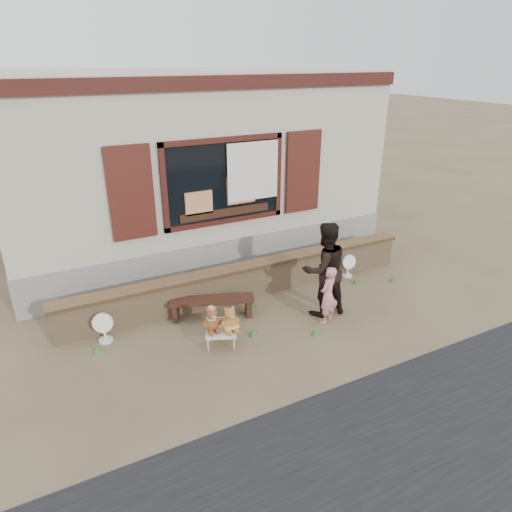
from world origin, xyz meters
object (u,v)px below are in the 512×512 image
folding_chair (221,332)px  teddy_bear_right (230,318)px  teddy_bear_left (212,319)px  child (328,295)px  adult (324,269)px  bench (212,304)px

folding_chair → teddy_bear_right: (0.13, -0.06, 0.24)m
folding_chair → teddy_bear_left: bearing=180.0°
child → teddy_bear_right: bearing=-29.6°
folding_chair → teddy_bear_right: size_ratio=1.43×
child → adult: (0.11, 0.30, 0.34)m
folding_chair → child: (1.93, -0.16, 0.26)m
child → bench: bearing=-57.8°
folding_chair → adult: 2.13m
teddy_bear_right → adult: 1.95m
bench → child: (1.72, -1.05, 0.25)m
teddy_bear_right → adult: bearing=30.2°
teddy_bear_left → teddy_bear_right: bearing=0.0°
teddy_bear_left → adult: bearing=26.4°
folding_chair → child: 1.95m
teddy_bear_left → teddy_bear_right: 0.28m
folding_chair → teddy_bear_right: teddy_bear_right is taller
adult → teddy_bear_right: bearing=10.3°
teddy_bear_left → child: bearing=18.3°
folding_chair → teddy_bear_right: 0.28m
bench → teddy_bear_right: (-0.08, -0.95, 0.23)m
bench → folding_chair: size_ratio=2.44×
folding_chair → teddy_bear_left: size_ratio=1.42×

